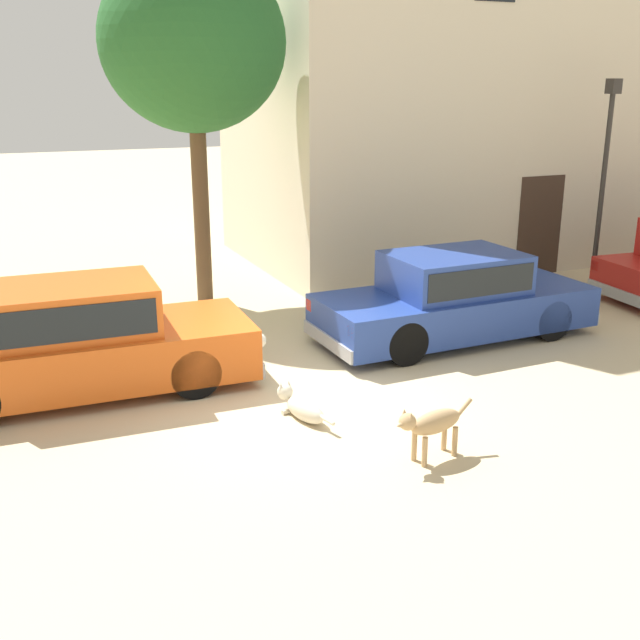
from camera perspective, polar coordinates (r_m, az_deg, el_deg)
The scene contains 8 objects.
ground_plane at distance 10.08m, azimuth -2.48°, elevation -5.58°, with size 80.00×80.00×0.00m, color #CCB78E.
parked_sedan_nearest at distance 10.41m, azimuth -17.67°, elevation -1.39°, with size 4.65×1.89×1.48m.
parked_sedan_second at distance 12.23m, azimuth 10.09°, elevation 1.75°, with size 4.65×1.78×1.39m.
apartment_block at distance 20.13m, azimuth 16.96°, elevation 18.03°, with size 15.04×5.68×8.80m.
stray_dog_spotted at distance 9.31m, azimuth -1.44°, elevation -6.54°, with size 0.42×1.08×0.38m.
stray_dog_tan at distance 8.32m, azimuth 8.39°, elevation -7.74°, with size 1.08×0.35×0.67m.
street_lamp at distance 16.10m, azimuth 20.72°, elevation 11.41°, with size 0.22×0.22×4.02m.
acacia_tree_left at distance 13.92m, azimuth -9.51°, elevation 19.86°, with size 3.21×2.89×6.14m.
Camera 1 is at (-3.29, -8.68, 3.94)m, focal length 42.49 mm.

